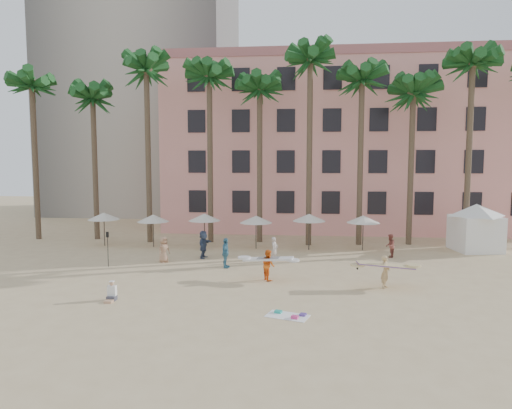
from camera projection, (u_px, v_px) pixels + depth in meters
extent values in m
plane|color=#D1B789|center=(251.00, 297.00, 22.28)|extent=(120.00, 120.00, 0.00)
cube|color=pink|center=(347.00, 148.00, 46.59)|extent=(35.00, 14.00, 16.00)
cube|color=#A89E8E|center=(146.00, 20.00, 59.33)|extent=(22.00, 18.00, 50.00)
cylinder|color=brown|center=(35.00, 163.00, 38.49)|extent=(0.44, 0.44, 13.00)
cylinder|color=brown|center=(95.00, 169.00, 38.54)|extent=(0.44, 0.44, 12.00)
cylinder|color=brown|center=(148.00, 157.00, 36.96)|extent=(0.44, 0.44, 14.00)
cylinder|color=brown|center=(210.00, 160.00, 36.99)|extent=(0.44, 0.44, 13.50)
cylinder|color=brown|center=(260.00, 166.00, 37.14)|extent=(0.44, 0.44, 12.50)
cylinder|color=brown|center=(309.00, 153.00, 35.66)|extent=(0.44, 0.44, 14.50)
cylinder|color=brown|center=(360.00, 163.00, 35.83)|extent=(0.44, 0.44, 13.00)
cylinder|color=brown|center=(411.00, 169.00, 35.98)|extent=(0.44, 0.44, 12.00)
cylinder|color=brown|center=(469.00, 156.00, 34.50)|extent=(0.44, 0.44, 14.00)
cylinder|color=#332B23|center=(104.00, 230.00, 35.82)|extent=(0.07, 0.07, 2.50)
cone|color=silver|center=(104.00, 216.00, 35.72)|extent=(2.50, 2.50, 0.55)
cylinder|color=#332B23|center=(153.00, 232.00, 35.33)|extent=(0.07, 0.07, 2.40)
cone|color=silver|center=(153.00, 218.00, 35.23)|extent=(2.50, 2.50, 0.55)
cylinder|color=#332B23|center=(205.00, 231.00, 35.13)|extent=(0.07, 0.07, 2.50)
cone|color=silver|center=(204.00, 217.00, 35.03)|extent=(2.50, 2.50, 0.55)
cylinder|color=#332B23|center=(256.00, 233.00, 34.64)|extent=(0.07, 0.07, 2.40)
cone|color=silver|center=(256.00, 219.00, 34.55)|extent=(2.50, 2.50, 0.55)
cylinder|color=#332B23|center=(309.00, 233.00, 34.14)|extent=(0.07, 0.07, 2.60)
cone|color=silver|center=(309.00, 217.00, 34.03)|extent=(2.50, 2.50, 0.55)
cylinder|color=#332B23|center=(363.00, 234.00, 33.95)|extent=(0.07, 0.07, 2.50)
cone|color=silver|center=(363.00, 219.00, 33.85)|extent=(2.50, 2.50, 0.55)
cube|color=white|center=(475.00, 233.00, 33.80)|extent=(3.41, 3.41, 2.60)
cone|color=white|center=(477.00, 210.00, 33.63)|extent=(5.11, 5.11, 0.90)
cube|color=white|center=(287.00, 316.00, 19.59)|extent=(2.02, 1.51, 0.02)
cube|color=teal|center=(278.00, 312.00, 19.97)|extent=(0.36, 0.33, 0.10)
cube|color=#D13A80|center=(295.00, 317.00, 19.24)|extent=(0.33, 0.30, 0.12)
cube|color=#543B8D|center=(303.00, 315.00, 19.62)|extent=(0.34, 0.37, 0.08)
imported|color=tan|center=(385.00, 272.00, 23.89)|extent=(0.64, 0.75, 1.73)
cube|color=beige|center=(386.00, 265.00, 23.86)|extent=(2.97, 0.96, 0.35)
imported|color=orange|center=(268.00, 265.00, 25.46)|extent=(0.97, 1.05, 1.72)
cube|color=silver|center=(268.00, 259.00, 25.43)|extent=(2.85, 1.14, 0.29)
imported|color=beige|center=(274.00, 249.00, 30.24)|extent=(0.61, 0.71, 1.64)
imported|color=teal|center=(226.00, 253.00, 28.40)|extent=(0.56, 1.14, 1.88)
imported|color=brown|center=(390.00, 246.00, 31.47)|extent=(0.83, 0.94, 1.64)
imported|color=#394864|center=(203.00, 244.00, 31.27)|extent=(0.80, 1.83, 1.90)
imported|color=tan|center=(164.00, 250.00, 29.94)|extent=(0.94, 0.99, 1.71)
cylinder|color=black|center=(108.00, 250.00, 28.70)|extent=(0.04, 0.04, 2.10)
cube|color=black|center=(107.00, 235.00, 28.61)|extent=(0.18, 0.03, 0.35)
cube|color=#3F3F4C|center=(112.00, 298.00, 21.81)|extent=(0.41, 0.38, 0.22)
cube|color=tan|center=(109.00, 301.00, 21.50)|extent=(0.37, 0.41, 0.11)
cube|color=white|center=(112.00, 291.00, 21.82)|extent=(0.40, 0.24, 0.50)
sphere|color=tan|center=(112.00, 283.00, 21.79)|extent=(0.22, 0.22, 0.22)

